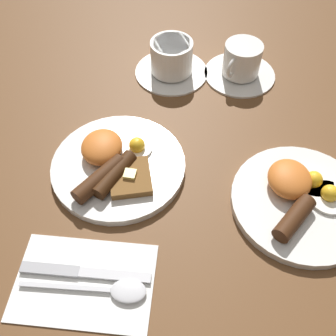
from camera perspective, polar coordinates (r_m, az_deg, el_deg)
ground_plane at (r=0.72m, az=-7.13°, el=-0.06°), size 3.00×3.00×0.00m
breakfast_plate_near at (r=0.71m, az=-7.60°, el=0.60°), size 0.24×0.24×0.05m
breakfast_plate_far at (r=0.70m, az=18.65°, el=-4.10°), size 0.24×0.24×0.05m
teacup_near at (r=0.89m, az=0.54°, el=15.41°), size 0.16×0.16×0.08m
teacup_far at (r=0.90m, az=10.57°, el=14.69°), size 0.16×0.16×0.08m
napkin at (r=0.62m, az=-12.04°, el=-15.80°), size 0.15×0.21×0.01m
knife at (r=0.62m, az=-12.98°, el=-14.48°), size 0.02×0.20×0.01m
spoon at (r=0.60m, az=-7.59°, el=-17.16°), size 0.04×0.19×0.01m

